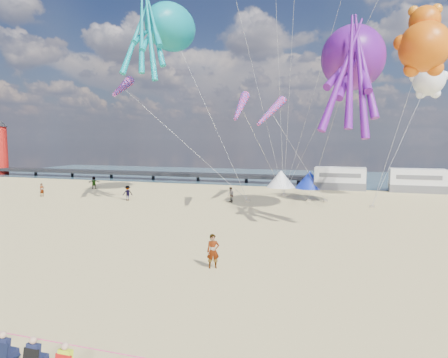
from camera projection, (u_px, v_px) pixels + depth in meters
ground at (182, 296)px, 17.70m from camera, size 120.00×120.00×0.00m
water at (306, 177)px, 69.98m from camera, size 120.00×120.00×0.00m
pier at (132, 173)px, 67.62m from camera, size 60.00×3.00×0.50m
lighthouse at (0, 151)px, 75.45m from camera, size 2.60×2.60×9.00m
motorhome_0 at (340, 178)px, 53.81m from camera, size 6.60×2.50×3.00m
motorhome_1 at (417, 181)px, 51.03m from camera, size 6.60×2.50×3.00m
tent_white at (281, 179)px, 56.18m from camera, size 4.00×4.00×2.40m
tent_blue at (310, 180)px, 55.01m from camera, size 4.00×4.00×2.40m
spectator_row at (7, 350)px, 12.00m from camera, size 6.10×0.90×1.30m
rope_line at (122, 354)px, 12.95m from camera, size 34.00×0.03×0.03m
standing_person at (213, 251)px, 21.46m from camera, size 0.80×0.69×1.85m
beachgoer_1 at (231, 195)px, 43.09m from camera, size 0.93×0.96×1.66m
beachgoer_2 at (128, 193)px, 44.41m from camera, size 1.03×1.00×1.67m
beachgoer_4 at (94, 183)px, 54.53m from camera, size 1.05×0.93×1.71m
beachgoer_5 at (42, 190)px, 47.40m from camera, size 0.87×1.53×1.58m
sandbag_a at (248, 200)px, 43.82m from camera, size 0.50×0.35×0.22m
sandbag_b at (308, 200)px, 44.30m from camera, size 0.50×0.35×0.22m
sandbag_c at (372, 206)px, 39.99m from camera, size 0.50×0.35×0.22m
sandbag_d at (325, 201)px, 43.44m from camera, size 0.50×0.35×0.22m
sandbag_e at (284, 195)px, 47.97m from camera, size 0.50×0.35×0.22m
kite_octopus_teal at (171, 27)px, 43.24m from camera, size 7.80×10.98×11.54m
kite_octopus_purple at (353, 58)px, 33.71m from camera, size 4.68×10.49×11.88m
kite_panda at (429, 80)px, 41.35m from camera, size 4.93×4.80×5.50m
kite_teddy_orange at (424, 47)px, 34.76m from camera, size 6.04×5.79×7.45m
windsock_left at (122, 87)px, 42.63m from camera, size 2.75×6.45×6.38m
windsock_mid at (271, 112)px, 41.74m from camera, size 2.53×6.73×6.68m
windsock_right at (241, 106)px, 36.16m from camera, size 1.21×5.18×5.14m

